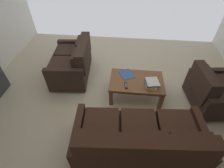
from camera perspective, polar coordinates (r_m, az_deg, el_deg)
The scene contains 8 objects.
ground_plane at distance 3.43m, azimuth 0.76°, elevation -4.43°, with size 5.68×5.09×0.01m, color beige.
sofa_main at distance 2.45m, azimuth 9.35°, elevation -18.92°, with size 1.86×0.96×0.92m.
loveseat_near at distance 3.79m, azimuth -13.32°, elevation 7.29°, with size 0.88×1.27×0.86m.
coffee_table at distance 3.23m, azimuth 8.44°, elevation 0.36°, with size 1.02×0.66×0.42m.
armchair_side at distance 3.56m, azimuth 31.39°, elevation -2.32°, with size 0.91×0.98×0.82m.
book_stack at distance 3.09m, azimuth 13.65°, elevation 0.10°, with size 0.27×0.31×0.11m.
tv_remote at distance 3.05m, azimuth 4.85°, elevation -0.54°, with size 0.07×0.17×0.02m.
loose_magazine at distance 3.30m, azimuth 5.08°, elevation 3.39°, with size 0.24×0.30×0.01m, color #385693.
Camera 1 is at (-0.18, 2.29, 2.54)m, focal length 26.46 mm.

